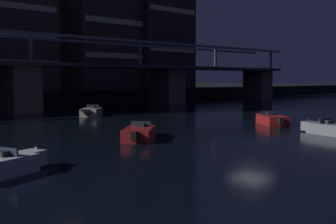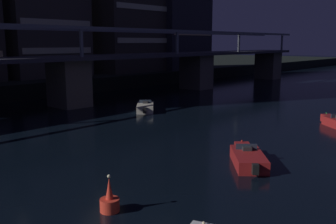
# 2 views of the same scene
# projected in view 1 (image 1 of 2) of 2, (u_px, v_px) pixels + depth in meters

# --- Properties ---
(ground_plane) EXTENTS (400.00, 400.00, 0.00)m
(ground_plane) POSITION_uv_depth(u_px,v_px,m) (251.00, 141.00, 28.97)
(ground_plane) COLOR black
(river_bridge) EXTENTS (103.07, 6.40, 9.38)m
(river_bridge) POSITION_uv_depth(u_px,v_px,m) (20.00, 78.00, 52.50)
(river_bridge) COLOR #605B51
(river_bridge) RESTS_ON ground
(tower_central) EXTENTS (12.72, 9.15, 21.46)m
(tower_central) POSITION_uv_depth(u_px,v_px,m) (8.00, 22.00, 68.77)
(tower_central) COLOR #423D38
(tower_central) RESTS_ON far_riverbank
(tower_east_tall) EXTENTS (13.66, 12.14, 29.27)m
(tower_east_tall) POSITION_uv_depth(u_px,v_px,m) (96.00, 7.00, 78.70)
(tower_east_tall) COLOR #38332D
(tower_east_tall) RESTS_ON far_riverbank
(speedboat_near_center) EXTENTS (2.69, 5.20, 1.16)m
(speedboat_near_center) POSITION_uv_depth(u_px,v_px,m) (333.00, 129.00, 32.28)
(speedboat_near_center) COLOR gray
(speedboat_near_center) RESTS_ON ground
(speedboat_mid_left) EXTENTS (4.54, 4.22, 1.16)m
(speedboat_mid_left) POSITION_uv_depth(u_px,v_px,m) (140.00, 133.00, 29.99)
(speedboat_mid_left) COLOR maroon
(speedboat_mid_left) RESTS_ON ground
(speedboat_mid_right) EXTENTS (4.05, 4.66, 1.16)m
(speedboat_mid_right) POSITION_uv_depth(u_px,v_px,m) (271.00, 120.00, 39.75)
(speedboat_mid_right) COLOR maroon
(speedboat_mid_right) RESTS_ON ground
(speedboat_far_left) EXTENTS (4.40, 4.38, 1.16)m
(speedboat_far_left) POSITION_uv_depth(u_px,v_px,m) (92.00, 112.00, 49.23)
(speedboat_far_left) COLOR beige
(speedboat_far_left) RESTS_ON ground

